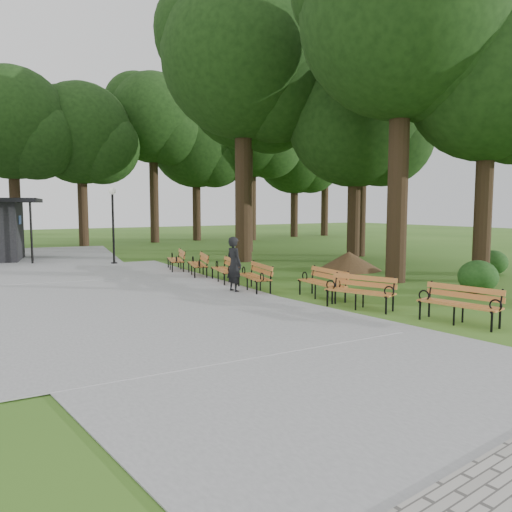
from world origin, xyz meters
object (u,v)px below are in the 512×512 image
bench_2 (322,283)px  lawn_tree_0 (402,16)px  bench_1 (360,292)px  lawn_tree_5 (363,114)px  bench_4 (224,270)px  dirt_mound (349,261)px  person (234,265)px  bench_6 (175,260)px  lawn_tree_2 (243,57)px  lawn_tree_4 (246,90)px  lawn_tree_1 (355,118)px  bench_3 (254,277)px  bench_5 (197,264)px  lawn_tree_3 (489,81)px  bench_0 (459,305)px  lamp_post (113,210)px

bench_2 → lawn_tree_0: lawn_tree_0 is taller
bench_1 → lawn_tree_5: (9.78, 10.31, 7.00)m
bench_4 → dirt_mound: bearing=105.3°
person → bench_6: (0.51, 5.85, -0.42)m
dirt_mound → lawn_tree_0: bearing=-103.5°
bench_2 → lawn_tree_2: 13.62m
lawn_tree_4 → lawn_tree_1: bearing=-78.3°
bench_6 → bench_3: bearing=17.6°
person → bench_5: 4.00m
lawn_tree_1 → lawn_tree_2: size_ratio=0.74×
bench_1 → bench_4: same height
bench_4 → lawn_tree_3: lawn_tree_3 is taller
bench_5 → lawn_tree_5: lawn_tree_5 is taller
lawn_tree_1 → lawn_tree_3: 7.18m
bench_1 → bench_3: same height
bench_2 → bench_4: size_ratio=1.00×
bench_3 → person: bearing=-90.0°
bench_0 → bench_4: (-1.56, 8.24, 0.00)m
bench_5 → lamp_post: bearing=-146.9°
lawn_tree_5 → person: bearing=-150.5°
person → lawn_tree_4: size_ratio=0.13×
bench_6 → lawn_tree_3: (7.97, -8.51, 6.47)m
bench_4 → lawn_tree_0: (5.20, -3.02, 8.56)m
bench_1 → bench_4: (-0.85, 5.81, 0.00)m
bench_1 → bench_4: 5.87m
bench_4 → lawn_tree_1: size_ratio=0.19×
person → bench_0: size_ratio=0.91×
bench_2 → bench_3: size_ratio=1.00×
bench_3 → lamp_post: bearing=-159.2°
bench_3 → lawn_tree_5: (10.66, 6.51, 7.00)m
lawn_tree_4 → lawn_tree_5: lawn_tree_4 is taller
bench_2 → lawn_tree_1: 11.86m
bench_3 → lawn_tree_5: size_ratio=0.18×
bench_3 → lawn_tree_4: bearing=161.2°
lamp_post → bench_5: bearing=-73.6°
lamp_post → lawn_tree_4: size_ratio=0.27×
lawn_tree_0 → bench_1: bearing=-147.3°
bench_3 → lawn_tree_4: (6.89, 12.02, 8.83)m
bench_4 → lawn_tree_5: 13.50m
bench_5 → lawn_tree_0: 11.25m
lawn_tree_4 → lawn_tree_2: bearing=-122.3°
lawn_tree_5 → bench_0: bearing=-125.5°
bench_6 → lawn_tree_1: size_ratio=0.19×
bench_0 → bench_1: size_ratio=1.00×
lawn_tree_0 → lawn_tree_4: (1.67, 13.03, 0.27)m
person → bench_2: size_ratio=0.91×
dirt_mound → bench_3: bench_3 is taller
lawn_tree_1 → bench_5: bearing=-176.2°
bench_0 → lawn_tree_0: lawn_tree_0 is taller
bench_0 → bench_5: bearing=177.3°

